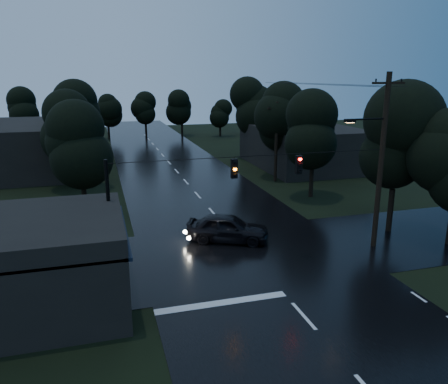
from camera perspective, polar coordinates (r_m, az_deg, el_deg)
main_road at (r=41.68m, az=-4.99°, el=1.31°), size 12.00×120.00×0.02m
cross_street at (r=25.09m, az=3.21°, el=-8.01°), size 60.00×9.00×0.02m
building_far_right at (r=49.47m, az=10.19°, el=5.88°), size 10.00×14.00×4.40m
building_far_left at (r=50.68m, az=-23.18°, el=5.47°), size 10.00×16.00×5.00m
utility_pole_main at (r=26.12m, az=19.71°, el=4.10°), size 3.50×0.30×10.00m
utility_pole_far at (r=41.47m, az=6.84°, el=6.65°), size 2.00×0.30×7.50m
anchor_pole_left at (r=21.85m, az=-14.70°, el=-3.63°), size 0.18×0.18×6.00m
span_signals at (r=22.82m, az=5.56°, el=3.42°), size 15.00×0.37×1.12m
tree_corner_near at (r=29.13m, az=21.73°, el=6.43°), size 4.48×4.48×9.44m
tree_left_a at (r=32.11m, az=-18.32°, el=6.07°), size 3.92×3.92×8.26m
tree_left_b at (r=40.03m, az=-18.92°, el=8.17°), size 4.20×4.20×8.85m
tree_left_c at (r=49.97m, az=-19.22°, el=9.77°), size 4.48×4.48×9.44m
tree_right_a at (r=36.16m, az=11.68°, el=8.03°), size 4.20×4.20×8.85m
tree_right_b at (r=43.56m, az=7.49°, el=9.82°), size 4.48×4.48×9.44m
tree_right_c at (r=53.02m, az=3.73°, el=11.21°), size 4.76×4.76×10.03m
car at (r=26.55m, az=0.48°, el=-4.71°), size 5.36×3.86×1.69m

